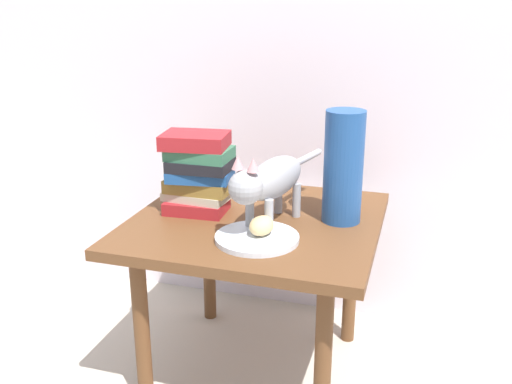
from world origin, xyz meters
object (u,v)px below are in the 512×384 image
side_table (256,240)px  bread_roll (262,226)px  plate (257,238)px  book_stack (198,172)px  green_vase (343,167)px  cat (270,181)px

side_table → bread_roll: 0.19m
plate → book_stack: book_stack is taller
side_table → green_vase: (0.24, 0.05, 0.23)m
side_table → plate: size_ratio=3.16×
cat → green_vase: green_vase is taller
side_table → plate: (0.05, -0.15, 0.08)m
side_table → book_stack: bearing=178.4°
side_table → green_vase: green_vase is taller
plate → side_table: bearing=107.8°
green_vase → bread_roll: bearing=-132.3°
plate → bread_roll: size_ratio=2.77×
bread_roll → plate: bearing=-133.8°
bread_roll → green_vase: 0.29m
cat → green_vase: 0.21m
cat → bread_roll: bearing=-86.6°
bread_roll → cat: cat is taller
side_table → bread_roll: bearing=-67.7°
plate → cat: 0.16m
side_table → book_stack: (-0.18, 0.01, 0.19)m
book_stack → green_vase: green_vase is taller
side_table → cat: cat is taller
cat → book_stack: size_ratio=1.97×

